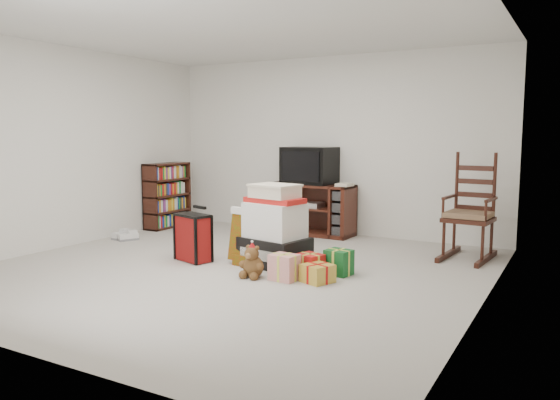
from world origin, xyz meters
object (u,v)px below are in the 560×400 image
object	(u,v)px
teddy_bear	(253,263)
bookshelf	(167,196)
red_suitcase	(193,237)
gift_cluster	(314,267)
tv_stand	(310,209)
rocking_chair	(469,221)
gift_pile	(275,231)
mrs_claus_figurine	(265,232)
santa_figurine	(298,242)
crt_television	(309,165)
sneaker_pair	(125,236)

from	to	relation	value
teddy_bear	bookshelf	bearing A→B (deg)	145.34
red_suitcase	gift_cluster	bearing A→B (deg)	16.15
tv_stand	rocking_chair	size ratio (longest dim) A/B	1.01
gift_pile	teddy_bear	bearing A→B (deg)	-72.87
teddy_bear	mrs_claus_figurine	xyz separation A→B (m)	(-0.59, 1.22, 0.07)
tv_stand	gift_pile	world-z (taller)	gift_pile
santa_figurine	crt_television	size ratio (longest dim) A/B	0.74
bookshelf	teddy_bear	bearing A→B (deg)	-34.66
bookshelf	crt_television	world-z (taller)	crt_television
tv_stand	gift_pile	xyz separation A→B (m)	(0.49, -1.87, 0.02)
gift_pile	teddy_bear	size ratio (longest dim) A/B	2.70
gift_pile	sneaker_pair	size ratio (longest dim) A/B	2.53
tv_stand	santa_figurine	xyz separation A→B (m)	(0.61, -1.54, -0.15)
tv_stand	sneaker_pair	size ratio (longest dim) A/B	3.72
tv_stand	teddy_bear	size ratio (longest dim) A/B	3.97
red_suitcase	gift_cluster	size ratio (longest dim) A/B	0.80
tv_stand	mrs_claus_figurine	size ratio (longest dim) A/B	2.34
gift_pile	teddy_bear	distance (m)	0.59
bookshelf	teddy_bear	size ratio (longest dim) A/B	3.07
bookshelf	gift_pile	bearing A→B (deg)	-26.69
mrs_claus_figurine	gift_cluster	distance (m)	1.51
bookshelf	teddy_bear	distance (m)	3.30
sneaker_pair	crt_television	size ratio (longest dim) A/B	0.46
tv_stand	crt_television	size ratio (longest dim) A/B	1.72
mrs_claus_figurine	crt_television	bearing A→B (deg)	89.51
gift_pile	mrs_claus_figurine	world-z (taller)	gift_pile
teddy_bear	gift_pile	bearing A→B (deg)	96.09
bookshelf	red_suitcase	bearing A→B (deg)	-42.51
sneaker_pair	gift_cluster	world-z (taller)	gift_cluster
tv_stand	bookshelf	distance (m)	2.22
red_suitcase	gift_cluster	xyz separation A→B (m)	(1.51, -0.02, -0.15)
gift_pile	bookshelf	bearing A→B (deg)	164.34
teddy_bear	gift_cluster	size ratio (longest dim) A/B	0.41
rocking_chair	santa_figurine	bearing A→B (deg)	-141.62
gift_pile	teddy_bear	xyz separation A→B (m)	(0.06, -0.54, -0.24)
red_suitcase	teddy_bear	world-z (taller)	red_suitcase
red_suitcase	gift_cluster	world-z (taller)	red_suitcase
rocking_chair	sneaker_pair	xyz separation A→B (m)	(-4.25, -1.13, -0.38)
mrs_claus_figurine	santa_figurine	bearing A→B (deg)	-28.54
santa_figurine	gift_cluster	bearing A→B (deg)	-51.61
teddy_bear	santa_figurine	size ratio (longest dim) A/B	0.58
teddy_bear	gift_cluster	xyz separation A→B (m)	(0.56, 0.24, -0.02)
santa_figurine	gift_cluster	world-z (taller)	santa_figurine
bookshelf	gift_pile	world-z (taller)	bookshelf
santa_figurine	sneaker_pair	distance (m)	2.61
santa_figurine	gift_pile	bearing A→B (deg)	-108.89
gift_pile	sneaker_pair	bearing A→B (deg)	-175.20
bookshelf	santa_figurine	bearing A→B (deg)	-19.90
bookshelf	gift_cluster	distance (m)	3.66
rocking_chair	crt_television	distance (m)	2.39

